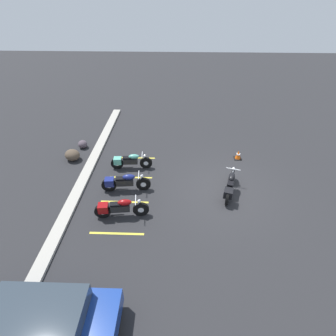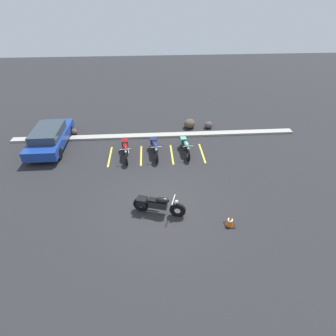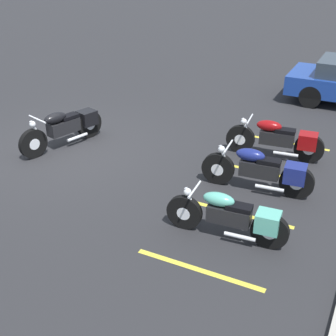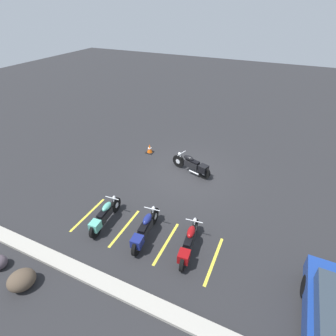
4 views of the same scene
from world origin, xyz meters
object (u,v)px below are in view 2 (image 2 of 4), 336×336
object	(u,v)px
motorcycle_black_featured	(156,204)
landscape_rock_0	(189,123)
parked_bike_0	(125,149)
parked_bike_1	(155,147)
traffic_cone	(230,221)
landscape_rock_1	(208,125)
car_blue	(50,137)
parked_bike_2	(185,146)
landscape_rock_2	(74,132)

from	to	relation	value
motorcycle_black_featured	landscape_rock_0	xyz separation A→B (m)	(2.51, 8.00, -0.18)
parked_bike_0	parked_bike_1	size ratio (longest dim) A/B	0.98
landscape_rock_0	traffic_cone	world-z (taller)	landscape_rock_0
motorcycle_black_featured	traffic_cone	world-z (taller)	motorcycle_black_featured
motorcycle_black_featured	landscape_rock_1	xyz separation A→B (m)	(3.80, 7.84, -0.25)
car_blue	parked_bike_0	bearing A→B (deg)	-106.10
parked_bike_2	landscape_rock_1	xyz separation A→B (m)	(1.97, 3.04, -0.21)
parked_bike_2	car_blue	xyz separation A→B (m)	(-7.90, 1.17, 0.24)
parked_bike_2	car_blue	distance (m)	7.99
parked_bike_1	landscape_rock_0	size ratio (longest dim) A/B	2.73
parked_bike_1	motorcycle_black_featured	bearing A→B (deg)	-5.92
motorcycle_black_featured	parked_bike_0	xyz separation A→B (m)	(-1.59, 4.69, -0.02)
traffic_cone	parked_bike_1	bearing A→B (deg)	116.76
parked_bike_1	traffic_cone	distance (m)	6.41
landscape_rock_2	car_blue	bearing A→B (deg)	-120.71
car_blue	landscape_rock_1	distance (m)	10.07
motorcycle_black_featured	landscape_rock_0	size ratio (longest dim) A/B	2.71
landscape_rock_1	landscape_rock_0	bearing A→B (deg)	173.11
motorcycle_black_featured	parked_bike_0	world-z (taller)	motorcycle_black_featured
parked_bike_0	motorcycle_black_featured	bearing A→B (deg)	12.32
parked_bike_2	car_blue	world-z (taller)	car_blue
motorcycle_black_featured	car_blue	world-z (taller)	car_blue
parked_bike_0	landscape_rock_0	world-z (taller)	parked_bike_0
landscape_rock_2	traffic_cone	size ratio (longest dim) A/B	1.08
parked_bike_0	landscape_rock_2	world-z (taller)	parked_bike_0
parked_bike_2	car_blue	bearing A→B (deg)	-102.70
motorcycle_black_featured	landscape_rock_2	xyz separation A→B (m)	(-5.15, 7.54, -0.29)
car_blue	landscape_rock_0	size ratio (longest dim) A/B	5.27
parked_bike_0	traffic_cone	world-z (taller)	parked_bike_0
parked_bike_0	car_blue	world-z (taller)	car_blue
parked_bike_0	car_blue	xyz separation A→B (m)	(-4.49, 1.28, 0.22)
parked_bike_1	parked_bike_0	bearing A→B (deg)	-91.81
parked_bike_0	landscape_rock_0	bearing A→B (deg)	122.40
parked_bike_2	traffic_cone	bearing A→B (deg)	6.73
parked_bike_2	motorcycle_black_featured	bearing A→B (deg)	-25.08
parked_bike_0	parked_bike_1	world-z (taller)	parked_bike_1
motorcycle_black_featured	parked_bike_0	distance (m)	4.95
car_blue	landscape_rock_2	bearing A→B (deg)	-30.92
parked_bike_0	landscape_rock_2	bearing A→B (deg)	-135.15
parked_bike_1	parked_bike_2	bearing A→B (deg)	85.22
landscape_rock_0	landscape_rock_1	world-z (taller)	landscape_rock_0
parked_bike_1	traffic_cone	xyz separation A→B (m)	(2.88, -5.72, -0.23)
landscape_rock_2	traffic_cone	distance (m)	11.71
parked_bike_1	landscape_rock_2	world-z (taller)	parked_bike_1
landscape_rock_0	landscape_rock_2	distance (m)	7.68
motorcycle_black_featured	parked_bike_2	distance (m)	5.14
motorcycle_black_featured	parked_bike_2	bearing A→B (deg)	85.70
car_blue	traffic_cone	bearing A→B (deg)	-127.60
parked_bike_2	traffic_cone	world-z (taller)	parked_bike_2
car_blue	traffic_cone	xyz separation A→B (m)	(9.02, -6.90, -0.44)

